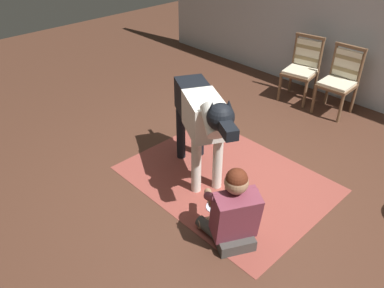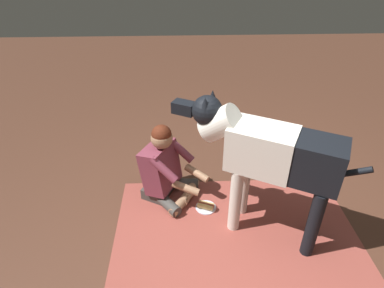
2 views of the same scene
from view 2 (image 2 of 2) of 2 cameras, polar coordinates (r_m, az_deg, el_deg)
ground_plane at (r=3.11m, az=7.14°, el=-15.57°), size 13.94×13.94×0.00m
area_rug at (r=3.07m, az=7.95°, el=-16.55°), size 2.21×1.70×0.01m
person_sitting_on_floor at (r=3.27m, az=-4.73°, el=-4.40°), size 0.71×0.63×0.83m
large_dog at (r=2.71m, az=13.14°, el=-1.81°), size 1.46×0.86×1.25m
hot_dog_on_plate at (r=3.32m, az=2.44°, el=-10.79°), size 0.21×0.21×0.06m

